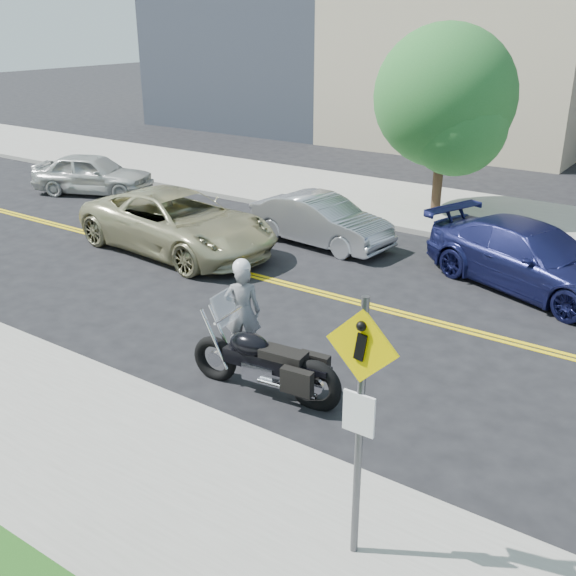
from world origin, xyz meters
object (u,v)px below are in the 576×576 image
at_px(motorcyclist, 243,309).
at_px(motorcycle, 265,348).
at_px(pedestrian_sign, 360,408).
at_px(suv, 178,222).
at_px(parked_car_blue, 531,258).
at_px(parked_car_white, 93,174).
at_px(parked_car_silver, 321,221).

distance_m(motorcyclist, motorcycle, 1.31).
bearing_deg(pedestrian_sign, motorcyclist, 141.85).
bearing_deg(motorcyclist, pedestrian_sign, 109.79).
bearing_deg(motorcyclist, suv, -68.16).
xyz_separation_m(pedestrian_sign, motorcyclist, (-3.96, 3.11, -1.06)).
xyz_separation_m(motorcycle, parked_car_blue, (2.11, 6.78, -0.07)).
xyz_separation_m(motorcycle, parked_car_white, (-12.33, 7.06, -0.10)).
distance_m(motorcycle, parked_car_white, 14.21).
bearing_deg(parked_car_white, suv, -135.68).
height_order(parked_car_white, parked_car_silver, parked_car_white).
relative_size(pedestrian_sign, motorcycle, 1.18).
relative_size(parked_car_silver, parked_car_blue, 0.79).
distance_m(motorcycle, suv, 7.32).
bearing_deg(parked_car_silver, suv, 138.56).
distance_m(motorcyclist, parked_car_white, 12.92).
bearing_deg(motorcycle, parked_car_blue, 66.61).
height_order(motorcyclist, suv, motorcyclist).
distance_m(pedestrian_sign, suv, 11.12).
xyz_separation_m(pedestrian_sign, suv, (-8.82, 6.66, -1.21)).
bearing_deg(pedestrian_sign, parked_car_white, 148.36).
xyz_separation_m(motorcycle, parked_car_silver, (-3.25, 6.82, -0.14)).
distance_m(pedestrian_sign, motorcycle, 3.92).
distance_m(parked_car_white, parked_car_blue, 14.45).
relative_size(parked_car_white, parked_car_silver, 1.02).
relative_size(motorcyclist, parked_car_white, 0.46).
bearing_deg(motorcycle, parked_car_white, 144.10).
height_order(suv, parked_car_silver, suv).
bearing_deg(suv, motorcycle, -121.11).
height_order(pedestrian_sign, parked_car_silver, pedestrian_sign).
distance_m(pedestrian_sign, parked_car_blue, 9.23).
distance_m(suv, parked_car_silver, 3.64).
relative_size(pedestrian_sign, parked_car_silver, 0.78).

